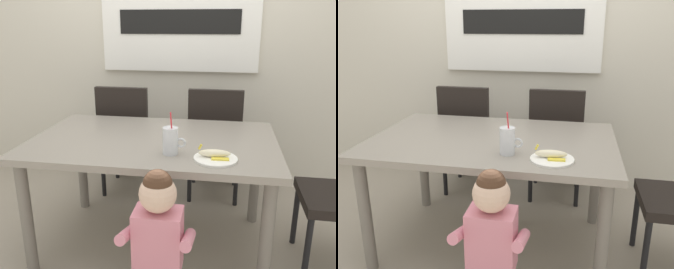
# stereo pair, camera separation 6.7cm
# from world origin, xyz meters

# --- Properties ---
(ground_plane) EXTENTS (24.00, 24.00, 0.00)m
(ground_plane) POSITION_xyz_m (0.00, 0.00, 0.00)
(ground_plane) COLOR #9E9384
(back_wall) EXTENTS (6.40, 0.17, 2.90)m
(back_wall) POSITION_xyz_m (0.00, 1.11, 1.45)
(back_wall) COLOR beige
(back_wall) RESTS_ON ground
(dining_table) EXTENTS (1.50, 0.97, 0.76)m
(dining_table) POSITION_xyz_m (0.00, 0.00, 0.66)
(dining_table) COLOR gray
(dining_table) RESTS_ON ground
(dining_chair_left) EXTENTS (0.44, 0.44, 0.96)m
(dining_chair_left) POSITION_xyz_m (-0.39, 0.71, 0.54)
(dining_chair_left) COLOR black
(dining_chair_left) RESTS_ON ground
(dining_chair_right) EXTENTS (0.44, 0.44, 0.96)m
(dining_chair_right) POSITION_xyz_m (0.36, 0.73, 0.54)
(dining_chair_right) COLOR black
(dining_chair_right) RESTS_ON ground
(toddler_standing) EXTENTS (0.33, 0.24, 0.84)m
(toddler_standing) POSITION_xyz_m (0.16, -0.67, 0.53)
(toddler_standing) COLOR #3F4760
(toddler_standing) RESTS_ON ground
(milk_cup) EXTENTS (0.13, 0.09, 0.25)m
(milk_cup) POSITION_xyz_m (0.15, -0.25, 0.82)
(milk_cup) COLOR silver
(milk_cup) RESTS_ON dining_table
(snack_plate) EXTENTS (0.23, 0.23, 0.01)m
(snack_plate) POSITION_xyz_m (0.39, -0.30, 0.76)
(snack_plate) COLOR white
(snack_plate) RESTS_ON dining_table
(peeled_banana) EXTENTS (0.17, 0.11, 0.07)m
(peeled_banana) POSITION_xyz_m (0.39, -0.29, 0.79)
(peeled_banana) COLOR #F4EAC6
(peeled_banana) RESTS_ON snack_plate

